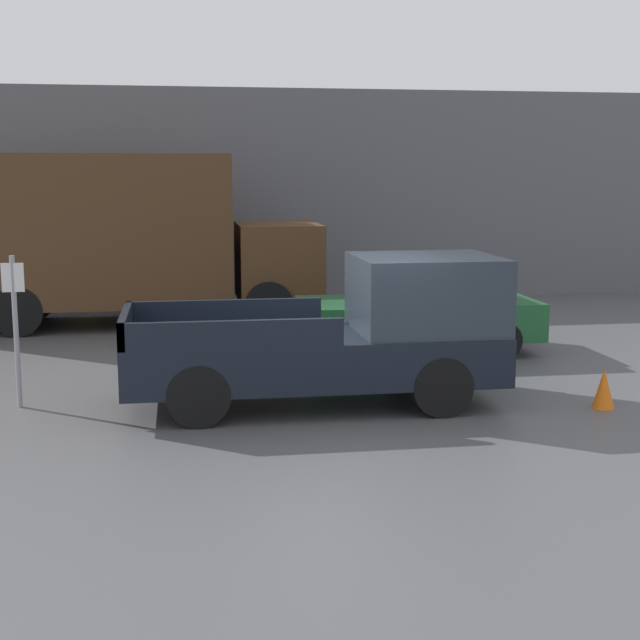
# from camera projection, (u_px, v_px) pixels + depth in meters

# --- Properties ---
(ground_plane) EXTENTS (60.00, 60.00, 0.00)m
(ground_plane) POSITION_uv_depth(u_px,v_px,m) (350.00, 408.00, 12.49)
(ground_plane) COLOR #4C4C4F
(building_wall) EXTENTS (28.00, 0.15, 5.34)m
(building_wall) POSITION_uv_depth(u_px,v_px,m) (271.00, 196.00, 22.59)
(building_wall) COLOR #56565B
(building_wall) RESTS_ON ground
(pickup_truck) EXTENTS (5.25, 2.02, 2.10)m
(pickup_truck) POSITION_uv_depth(u_px,v_px,m) (348.00, 335.00, 12.60)
(pickup_truck) COLOR black
(pickup_truck) RESTS_ON ground
(car) EXTENTS (4.29, 1.92, 1.57)m
(car) POSITION_uv_depth(u_px,v_px,m) (419.00, 309.00, 16.26)
(car) COLOR #1E592D
(car) RESTS_ON ground
(delivery_truck) EXTENTS (8.10, 2.53, 3.64)m
(delivery_truck) POSITION_uv_depth(u_px,v_px,m) (111.00, 235.00, 18.99)
(delivery_truck) COLOR #472D19
(delivery_truck) RESTS_ON ground
(parking_sign) EXTENTS (0.30, 0.07, 2.14)m
(parking_sign) POSITION_uv_depth(u_px,v_px,m) (15.00, 322.00, 12.33)
(parking_sign) COLOR gray
(parking_sign) RESTS_ON ground
(newspaper_box) EXTENTS (0.45, 0.40, 0.98)m
(newspaper_box) POSITION_uv_depth(u_px,v_px,m) (89.00, 286.00, 21.93)
(newspaper_box) COLOR gold
(newspaper_box) RESTS_ON ground
(traffic_cone) EXTENTS (0.31, 0.31, 0.57)m
(traffic_cone) POSITION_uv_depth(u_px,v_px,m) (604.00, 388.00, 12.43)
(traffic_cone) COLOR orange
(traffic_cone) RESTS_ON ground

